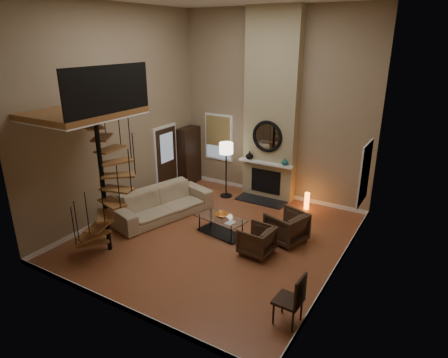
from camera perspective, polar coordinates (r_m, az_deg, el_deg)
The scene contains 32 objects.
ground at distance 9.87m, azimuth -1.21°, elevation -8.37°, with size 6.00×6.50×0.01m, color #A95E36.
back_wall at distance 11.72m, azimuth 7.31°, elevation 10.37°, with size 6.00×0.02×5.50m, color #927D5E.
front_wall at distance 6.48m, azimuth -16.84°, elevation 1.68°, with size 6.00×0.02×5.50m, color #927D5E.
left_wall at distance 10.77m, azimuth -15.14°, elevation 8.98°, with size 0.02×6.50×5.50m, color #927D5E.
right_wall at distance 7.77m, azimuth 17.80°, elevation 4.57°, with size 0.02×6.50×5.50m, color #927D5E.
baseboard_back at distance 12.45m, azimuth 6.74°, elevation -1.93°, with size 6.00×0.02×0.12m, color white.
baseboard_front at distance 7.74m, azimuth -14.70°, elevation -17.54°, with size 6.00×0.02×0.12m, color white.
baseboard_left at distance 11.56m, azimuth -13.90°, elevation -4.20°, with size 0.02×6.50×0.12m, color white.
baseboard_right at distance 8.84m, azimuth 15.86°, elevation -12.45°, with size 0.02×6.50×0.12m, color white.
chimney_breast at distance 11.55m, azimuth 6.91°, elevation 10.24°, with size 1.60×0.38×5.50m, color tan.
hearth at distance 11.90m, azimuth 5.39°, elevation -3.16°, with size 1.50×0.60×0.04m, color black.
firebox at distance 11.95m, azimuth 6.08°, elevation -0.34°, with size 0.95×0.02×0.72m, color black.
mantel at distance 11.68m, azimuth 6.02°, elevation 2.30°, with size 1.70×0.18×0.06m, color white.
mirror_frame at distance 11.52m, azimuth 6.29°, elevation 6.16°, with size 0.94×0.94×0.10m, color black.
mirror_disc at distance 11.53m, azimuth 6.31°, elevation 6.17°, with size 0.80×0.80×0.01m, color white.
vase_left at distance 11.90m, azimuth 3.73°, elevation 3.48°, with size 0.24×0.24×0.25m, color black.
vase_right at distance 11.45m, azimuth 8.85°, elevation 2.50°, with size 0.20×0.20×0.21m, color #17534D.
window_back at distance 12.79m, azimuth -0.80°, elevation 6.18°, with size 1.02×0.06×1.52m.
window_right at distance 9.97m, azimuth 19.78°, elevation 0.91°, with size 0.06×1.02×1.52m.
entry_door at distance 12.43m, azimuth -8.40°, elevation 2.80°, with size 0.10×1.05×2.16m.
loft at distance 8.80m, azimuth -19.40°, elevation 9.39°, with size 1.70×2.20×1.09m.
spiral_stair at distance 8.97m, azimuth -17.21°, elevation 0.18°, with size 1.47×1.47×4.06m.
hutch at distance 13.12m, azimuth -5.13°, elevation 3.42°, with size 0.40×0.85×1.90m, color black.
sofa at distance 10.89m, azimuth -8.94°, elevation -3.45°, with size 2.77×1.08×0.81m, color tan.
armchair_near at distance 9.62m, azimuth 9.42°, elevation -7.07°, with size 0.82×0.85×0.77m, color #412C1E.
armchair_far at distance 8.97m, azimuth 5.13°, elevation -8.98°, with size 0.70×0.72×0.65m, color #412C1E.
coffee_table at distance 9.87m, azimuth -0.51°, elevation -6.50°, with size 1.37×0.84×0.47m.
bowl at distance 9.81m, azimuth -0.36°, elevation -5.27°, with size 0.35×0.35×0.09m, color orange.
book at distance 9.51m, azimuth 0.83°, elevation -6.37°, with size 0.19×0.26×0.02m, color gray.
floor_lamp at distance 11.75m, azimuth 0.31°, elevation 3.87°, with size 0.41×0.41×1.72m.
accent_lamp at distance 11.50m, azimuth 11.96°, elevation -3.14°, with size 0.14×0.14×0.50m, color orange.
side_chair at distance 7.03m, azimuth 10.03°, elevation -16.71°, with size 0.47×0.47×0.97m.
Camera 1 is at (4.64, -7.33, 4.71)m, focal length 31.41 mm.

